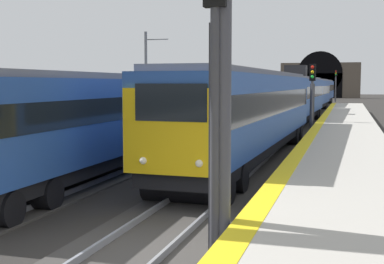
{
  "coord_description": "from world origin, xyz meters",
  "views": [
    {
      "loc": [
        -9.28,
        -4.03,
        3.4
      ],
      "look_at": [
        7.38,
        0.9,
        1.78
      ],
      "focal_mm": 49.28,
      "sensor_mm": 36.0,
      "label": 1
    }
  ],
  "objects_px": {
    "train_adjacent_platform": "(186,106)",
    "railway_signal_mid": "(312,93)",
    "train_main_approaching": "(305,95)",
    "railway_signal_far": "(336,83)",
    "railway_signal_near": "(215,98)",
    "catenary_mast_near": "(146,79)"
  },
  "relations": [
    {
      "from": "train_adjacent_platform",
      "to": "railway_signal_mid",
      "type": "height_order",
      "value": "train_adjacent_platform"
    },
    {
      "from": "train_main_approaching",
      "to": "train_adjacent_platform",
      "type": "distance_m",
      "value": 24.93
    },
    {
      "from": "railway_signal_mid",
      "to": "railway_signal_far",
      "type": "relative_size",
      "value": 0.81
    },
    {
      "from": "train_main_approaching",
      "to": "railway_signal_near",
      "type": "height_order",
      "value": "railway_signal_near"
    },
    {
      "from": "railway_signal_far",
      "to": "railway_signal_near",
      "type": "bearing_deg",
      "value": 0.0
    },
    {
      "from": "railway_signal_near",
      "to": "catenary_mast_near",
      "type": "xyz_separation_m",
      "value": [
        28.97,
        12.62,
        0.58
      ]
    },
    {
      "from": "catenary_mast_near",
      "to": "train_main_approaching",
      "type": "bearing_deg",
      "value": -35.51
    },
    {
      "from": "railway_signal_mid",
      "to": "catenary_mast_near",
      "type": "xyz_separation_m",
      "value": [
        3.9,
        12.62,
        0.93
      ]
    },
    {
      "from": "railway_signal_near",
      "to": "railway_signal_far",
      "type": "xyz_separation_m",
      "value": [
        88.2,
        -0.0,
        0.26
      ]
    },
    {
      "from": "railway_signal_near",
      "to": "railway_signal_far",
      "type": "distance_m",
      "value": 88.2
    },
    {
      "from": "railway_signal_mid",
      "to": "train_adjacent_platform",
      "type": "bearing_deg",
      "value": -49.81
    },
    {
      "from": "railway_signal_mid",
      "to": "railway_signal_far",
      "type": "bearing_deg",
      "value": -180.0
    },
    {
      "from": "train_adjacent_platform",
      "to": "railway_signal_far",
      "type": "xyz_separation_m",
      "value": [
        68.66,
        -6.55,
        1.26
      ]
    },
    {
      "from": "train_main_approaching",
      "to": "catenary_mast_near",
      "type": "height_order",
      "value": "catenary_mast_near"
    },
    {
      "from": "catenary_mast_near",
      "to": "railway_signal_mid",
      "type": "bearing_deg",
      "value": -107.17
    },
    {
      "from": "train_main_approaching",
      "to": "railway_signal_far",
      "type": "bearing_deg",
      "value": 179.22
    },
    {
      "from": "railway_signal_near",
      "to": "train_adjacent_platform",
      "type": "bearing_deg",
      "value": -161.46
    },
    {
      "from": "railway_signal_near",
      "to": "catenary_mast_near",
      "type": "bearing_deg",
      "value": -156.46
    },
    {
      "from": "railway_signal_mid",
      "to": "catenary_mast_near",
      "type": "bearing_deg",
      "value": -107.17
    },
    {
      "from": "train_main_approaching",
      "to": "train_adjacent_platform",
      "type": "height_order",
      "value": "train_main_approaching"
    },
    {
      "from": "train_main_approaching",
      "to": "railway_signal_mid",
      "type": "bearing_deg",
      "value": 7.32
    },
    {
      "from": "catenary_mast_near",
      "to": "railway_signal_near",
      "type": "bearing_deg",
      "value": -156.46
    }
  ]
}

